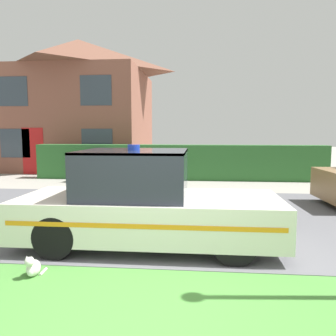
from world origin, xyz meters
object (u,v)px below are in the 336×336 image
cat (33,267)px  wheelie_bin (90,168)px  police_car (145,203)px  house_left (80,103)px

cat → wheelie_bin: 8.45m
cat → wheelie_bin: (-1.97, 8.20, 0.41)m
police_car → wheelie_bin: (-3.27, 6.85, -0.19)m
police_car → wheelie_bin: police_car is taller
cat → wheelie_bin: wheelie_bin is taller
cat → wheelie_bin: bearing=-170.0°
house_left → wheelie_bin: bearing=-66.6°
police_car → house_left: (-5.49, 11.95, 2.71)m
police_car → house_left: size_ratio=0.60×
police_car → house_left: house_left is taller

